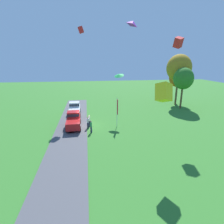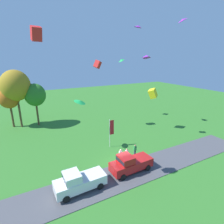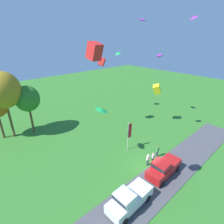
{
  "view_description": "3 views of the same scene",
  "coord_description": "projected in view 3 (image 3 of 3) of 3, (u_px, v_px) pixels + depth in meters",
  "views": [
    {
      "loc": [
        24.68,
        0.37,
        9.38
      ],
      "look_at": [
        2.49,
        3.59,
        2.76
      ],
      "focal_mm": 28.0,
      "sensor_mm": 36.0,
      "label": 1
    },
    {
      "loc": [
        -9.79,
        -16.08,
        12.53
      ],
      "look_at": [
        2.13,
        6.43,
        4.71
      ],
      "focal_mm": 28.0,
      "sensor_mm": 36.0,
      "label": 2
    },
    {
      "loc": [
        -15.09,
        -9.68,
        15.29
      ],
      "look_at": [
        -0.16,
        6.92,
        5.5
      ],
      "focal_mm": 28.0,
      "sensor_mm": 36.0,
      "label": 3
    }
  ],
  "objects": [
    {
      "name": "kite_diamond_trailing_tail",
      "position": [
        193.0,
        17.0,
        23.73
      ],
      "size": [
        1.31,
        1.29,
        0.66
      ],
      "primitive_type": "pyramid",
      "rotation": [
        0.46,
        0.0,
        4.08
      ],
      "color": "purple"
    },
    {
      "name": "kite_delta_mid_center",
      "position": [
        102.0,
        109.0,
        20.96
      ],
      "size": [
        2.17,
        2.17,
        0.78
      ],
      "primitive_type": "cone",
      "rotation": [
        -0.35,
        0.0,
        4.08
      ],
      "color": "green"
    },
    {
      "name": "ground_plane",
      "position": [
        150.0,
        168.0,
        21.97
      ],
      "size": [
        120.0,
        120.0,
        0.0
      ],
      "primitive_type": "plane",
      "color": "#337528"
    },
    {
      "name": "kite_delta_high_left",
      "position": [
        142.0,
        19.0,
        27.19
      ],
      "size": [
        1.84,
        1.84,
        0.55
      ],
      "primitive_type": "cone",
      "rotation": [
        0.2,
        0.0,
        0.77
      ],
      "color": "purple"
    },
    {
      "name": "car_pickup_mid_row",
      "position": [
        129.0,
        199.0,
        16.52
      ],
      "size": [
        5.06,
        2.17,
        2.14
      ],
      "color": "white",
      "rests_on": "ground"
    },
    {
      "name": "kite_box_over_trees",
      "position": [
        102.0,
        62.0,
        27.03
      ],
      "size": [
        1.59,
        1.25,
        1.6
      ],
      "primitive_type": "cube",
      "rotation": [
        -0.33,
        0.3,
        5.31
      ],
      "color": "red"
    },
    {
      "name": "person_watching_sky",
      "position": [
        148.0,
        160.0,
        22.11
      ],
      "size": [
        0.36,
        0.24,
        1.71
      ],
      "color": "#2D334C",
      "rests_on": "ground"
    },
    {
      "name": "tree_lone_near",
      "position": [
        3.0,
        90.0,
        25.76
      ],
      "size": [
        5.07,
        5.07,
        10.7
      ],
      "color": "brown",
      "rests_on": "ground"
    },
    {
      "name": "car_pickup_by_flagpole",
      "position": [
        163.0,
        168.0,
        20.42
      ],
      "size": [
        5.05,
        2.16,
        2.14
      ],
      "color": "red",
      "rests_on": "ground"
    },
    {
      "name": "pavement_strip",
      "position": [
        164.0,
        177.0,
        20.58
      ],
      "size": [
        36.0,
        4.4,
        0.06
      ],
      "primitive_type": "cube",
      "color": "#4C4C51",
      "rests_on": "ground"
    },
    {
      "name": "person_on_lawn",
      "position": [
        153.0,
        158.0,
        22.43
      ],
      "size": [
        0.36,
        0.24,
        1.71
      ],
      "color": "#2D334C",
      "rests_on": "ground"
    },
    {
      "name": "kite_box_topmost",
      "position": [
        157.0,
        89.0,
        30.43
      ],
      "size": [
        1.96,
        1.65,
        2.0
      ],
      "primitive_type": "cube",
      "rotation": [
        -0.29,
        0.3,
        2.1
      ],
      "color": "yellow"
    },
    {
      "name": "kite_diamond_low_drifter",
      "position": [
        159.0,
        55.0,
        24.45
      ],
      "size": [
        1.16,
        1.02,
        0.65
      ],
      "primitive_type": "pyramid",
      "rotation": [
        0.36,
        0.0,
        3.03
      ],
      "color": "purple"
    },
    {
      "name": "flag_banner",
      "position": [
        129.0,
        133.0,
        24.59
      ],
      "size": [
        0.71,
        0.08,
        4.35
      ],
      "color": "silver",
      "rests_on": "ground"
    },
    {
      "name": "person_beside_suv",
      "position": [
        157.0,
        151.0,
        23.69
      ],
      "size": [
        0.36,
        0.24,
        1.71
      ],
      "color": "#2D334C",
      "rests_on": "ground"
    },
    {
      "name": "kite_box_near_flag",
      "position": [
        94.0,
        51.0,
        11.08
      ],
      "size": [
        0.84,
        1.07,
        1.22
      ],
      "primitive_type": "cube",
      "rotation": [
        -0.02,
        0.3,
        4.79
      ],
      "color": "red"
    },
    {
      "name": "tree_right_of_center",
      "position": [
        27.0,
        99.0,
        28.02
      ],
      "size": [
        3.85,
        3.85,
        8.13
      ],
      "color": "brown",
      "rests_on": "ground"
    },
    {
      "name": "kite_diamond_high_right",
      "position": [
        117.0,
        53.0,
        33.3
      ],
      "size": [
        1.27,
        1.25,
        0.73
      ],
      "primitive_type": "pyramid",
      "rotation": [
        0.44,
        0.0,
        4.43
      ],
      "color": "green"
    }
  ]
}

